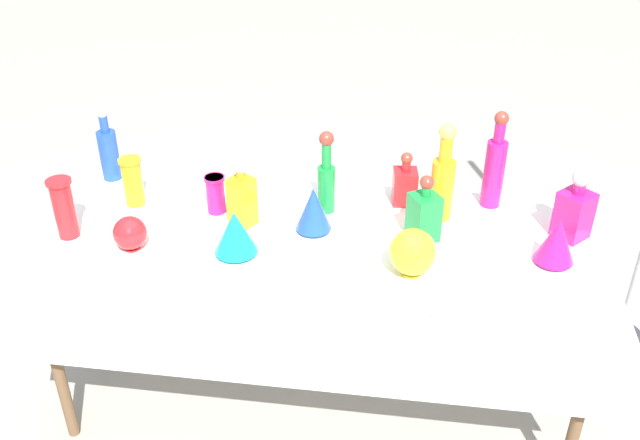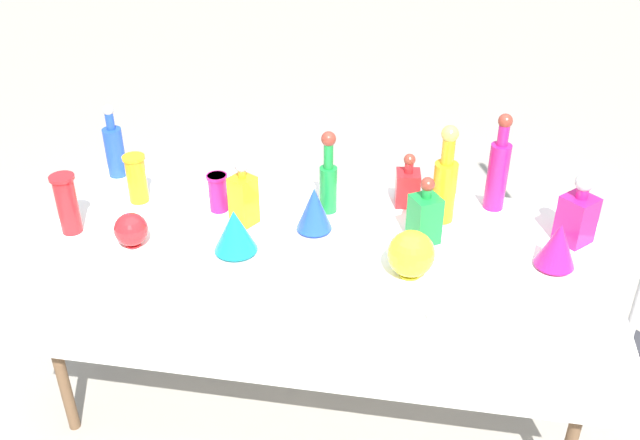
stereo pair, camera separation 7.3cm
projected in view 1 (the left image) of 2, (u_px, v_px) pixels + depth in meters
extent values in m
plane|color=#A0998C|center=(320.00, 391.00, 3.04)|extent=(40.00, 40.00, 0.00)
cube|color=white|center=(320.00, 246.00, 2.65)|extent=(2.09, 0.92, 0.03)
cube|color=white|center=(301.00, 357.00, 2.33)|extent=(2.09, 0.01, 0.28)
cylinder|color=brown|center=(57.00, 365.00, 2.66)|extent=(0.04, 0.04, 0.73)
cylinder|color=brown|center=(578.00, 417.00, 2.44)|extent=(0.04, 0.04, 0.73)
cylinder|color=brown|center=(127.00, 256.00, 3.27)|extent=(0.04, 0.04, 0.73)
cylinder|color=brown|center=(550.00, 290.00, 3.05)|extent=(0.04, 0.04, 0.73)
cylinder|color=#198C38|center=(326.00, 189.00, 2.79)|extent=(0.07, 0.07, 0.19)
cylinder|color=#198C38|center=(326.00, 155.00, 2.72)|extent=(0.04, 0.04, 0.11)
sphere|color=maroon|center=(327.00, 139.00, 2.68)|extent=(0.06, 0.06, 0.06)
cylinder|color=#C61972|center=(494.00, 174.00, 2.81)|extent=(0.08, 0.08, 0.28)
cylinder|color=#C61972|center=(500.00, 133.00, 2.72)|extent=(0.04, 0.04, 0.08)
sphere|color=maroon|center=(502.00, 118.00, 2.69)|extent=(0.06, 0.06, 0.06)
cylinder|color=orange|center=(442.00, 190.00, 2.74)|extent=(0.09, 0.09, 0.24)
cylinder|color=orange|center=(446.00, 149.00, 2.65)|extent=(0.05, 0.05, 0.10)
sphere|color=gold|center=(448.00, 132.00, 2.61)|extent=(0.06, 0.06, 0.06)
cylinder|color=blue|center=(109.00, 155.00, 3.02)|extent=(0.08, 0.08, 0.22)
cylinder|color=blue|center=(104.00, 124.00, 2.94)|extent=(0.04, 0.04, 0.07)
sphere|color=#B2B2B7|center=(102.00, 113.00, 2.92)|extent=(0.05, 0.05, 0.05)
cube|color=#C61972|center=(573.00, 215.00, 2.64)|extent=(0.16, 0.16, 0.18)
cylinder|color=#C61972|center=(579.00, 188.00, 2.58)|extent=(0.04, 0.04, 0.04)
sphere|color=#B2B2B7|center=(582.00, 178.00, 2.55)|extent=(0.07, 0.07, 0.07)
cube|color=red|center=(405.00, 187.00, 2.86)|extent=(0.10, 0.10, 0.14)
cylinder|color=red|center=(406.00, 166.00, 2.81)|extent=(0.03, 0.03, 0.04)
sphere|color=maroon|center=(407.00, 158.00, 2.79)|extent=(0.05, 0.05, 0.05)
cube|color=orange|center=(242.00, 202.00, 2.71)|extent=(0.12, 0.12, 0.20)
cylinder|color=orange|center=(240.00, 175.00, 2.64)|extent=(0.03, 0.03, 0.04)
sphere|color=#B2B2B7|center=(240.00, 167.00, 2.63)|extent=(0.05, 0.05, 0.05)
cube|color=#198C38|center=(424.00, 217.00, 2.62)|extent=(0.14, 0.14, 0.18)
cylinder|color=#198C38|center=(426.00, 191.00, 2.56)|extent=(0.04, 0.04, 0.04)
sphere|color=maroon|center=(427.00, 182.00, 2.54)|extent=(0.05, 0.05, 0.05)
cylinder|color=#C61972|center=(216.00, 194.00, 2.80)|extent=(0.07, 0.07, 0.16)
cylinder|color=#C61972|center=(214.00, 178.00, 2.76)|extent=(0.08, 0.08, 0.01)
cylinder|color=red|center=(64.00, 209.00, 2.62)|extent=(0.08, 0.08, 0.24)
cylinder|color=red|center=(58.00, 182.00, 2.56)|extent=(0.09, 0.09, 0.01)
cylinder|color=orange|center=(133.00, 182.00, 2.84)|extent=(0.08, 0.08, 0.20)
cylinder|color=orange|center=(129.00, 160.00, 2.79)|extent=(0.09, 0.09, 0.01)
cylinder|color=blue|center=(313.00, 229.00, 2.71)|extent=(0.08, 0.08, 0.01)
cone|color=blue|center=(313.00, 208.00, 2.67)|extent=(0.14, 0.14, 0.17)
cylinder|color=#C61972|center=(553.00, 261.00, 2.53)|extent=(0.08, 0.08, 0.01)
cone|color=#C61972|center=(557.00, 240.00, 2.49)|extent=(0.14, 0.14, 0.17)
cylinder|color=teal|center=(237.00, 252.00, 2.58)|extent=(0.09, 0.09, 0.01)
cone|color=teal|center=(235.00, 232.00, 2.54)|extent=(0.16, 0.16, 0.16)
cylinder|color=yellow|center=(411.00, 272.00, 2.48)|extent=(0.07, 0.07, 0.01)
sphere|color=yellow|center=(413.00, 252.00, 2.43)|extent=(0.16, 0.16, 0.16)
cylinder|color=red|center=(132.00, 248.00, 2.61)|extent=(0.06, 0.06, 0.01)
sphere|color=red|center=(130.00, 233.00, 2.57)|extent=(0.12, 0.12, 0.12)
cube|color=white|center=(343.00, 309.00, 2.28)|extent=(0.06, 0.02, 0.05)
cube|color=white|center=(442.00, 316.00, 2.25)|extent=(0.06, 0.02, 0.05)
cube|color=white|center=(328.00, 301.00, 2.31)|extent=(0.05, 0.02, 0.05)
cylinder|color=#333338|center=(621.00, 335.00, 3.32)|extent=(0.18, 0.18, 0.04)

